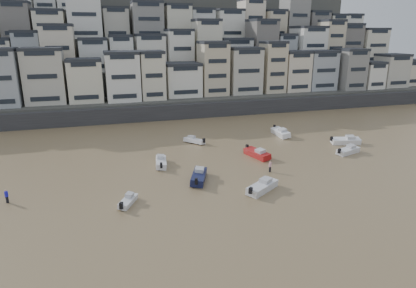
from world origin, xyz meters
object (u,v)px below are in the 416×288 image
object	(u,v)px
boat_a	(262,185)
person_blue	(7,196)
boat_f	(161,161)
boat_d	(348,150)
boat_h	(194,140)
person_pink	(270,166)
boat_i	(280,132)
boat_j	(128,200)
boat_g	(346,140)
boat_c	(199,175)
boat_e	(257,152)

from	to	relation	value
boat_a	person_blue	size ratio (longest dim) A/B	3.35
boat_f	boat_d	world-z (taller)	boat_f
boat_h	person_pink	distance (m)	18.98
boat_i	boat_j	bearing A→B (deg)	-52.91
boat_j	boat_g	world-z (taller)	boat_g
boat_i	person_pink	world-z (taller)	person_pink
boat_c	boat_j	bearing A→B (deg)	137.10
boat_j	boat_f	xyz separation A→B (m)	(6.15, 12.27, 0.18)
boat_j	boat_c	distance (m)	11.20
boat_h	boat_c	world-z (taller)	boat_c
boat_a	boat_f	xyz separation A→B (m)	(-10.98, 13.37, -0.07)
person_blue	person_pink	world-z (taller)	same
boat_e	boat_a	bearing A→B (deg)	-35.69
boat_i	person_blue	size ratio (longest dim) A/B	3.52
boat_a	person_pink	distance (m)	7.18
boat_e	boat_i	bearing A→B (deg)	122.98
boat_j	person_pink	xyz separation A→B (m)	(21.14, 4.85, 0.33)
person_blue	boat_f	bearing A→B (deg)	20.63
boat_g	boat_e	bearing A→B (deg)	-159.57
boat_h	boat_c	xyz separation A→B (m)	(-4.06, -17.80, 0.19)
boat_f	boat_g	size ratio (longest dim) A/B	0.92
boat_a	boat_f	bearing A→B (deg)	95.88
boat_f	boat_h	world-z (taller)	boat_f
boat_c	person_blue	bearing A→B (deg)	112.25
boat_g	boat_i	bearing A→B (deg)	149.70
boat_i	boat_h	size ratio (longest dim) A/B	1.33
boat_a	boat_i	size ratio (longest dim) A/B	0.95
boat_a	person_pink	world-z (taller)	person_pink
boat_h	boat_d	bearing A→B (deg)	-159.17
boat_j	person_blue	world-z (taller)	person_blue
boat_a	boat_d	distance (m)	22.87
boat_j	boat_h	bearing A→B (deg)	-4.10
boat_j	person_blue	size ratio (longest dim) A/B	2.29
boat_e	boat_h	distance (m)	13.41
boat_d	person_blue	distance (m)	51.90
boat_a	boat_g	size ratio (longest dim) A/B	1.01
boat_j	boat_c	xyz separation A→B (m)	(10.16, 4.72, 0.28)
boat_h	person_blue	xyz separation A→B (m)	(-28.23, -17.85, 0.24)
boat_g	person_blue	size ratio (longest dim) A/B	3.32
boat_a	boat_f	size ratio (longest dim) A/B	1.10
boat_a	boat_c	size ratio (longest dim) A/B	0.97
boat_e	person_pink	xyz separation A→B (m)	(-0.95, -6.82, 0.08)
boat_g	person_pink	bearing A→B (deg)	-141.60
boat_c	boat_i	bearing A→B (deg)	-28.77
boat_g	person_pink	distance (m)	21.63
boat_e	boat_j	xyz separation A→B (m)	(-22.08, -11.67, -0.25)
boat_j	boat_d	size ratio (longest dim) A/B	0.76
person_pink	boat_d	bearing A→B (deg)	13.60
person_blue	person_pink	size ratio (longest dim) A/B	1.00
boat_d	boat_c	xyz separation A→B (m)	(-27.56, -4.14, 0.11)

